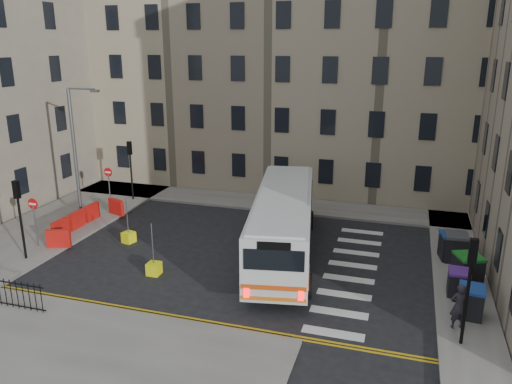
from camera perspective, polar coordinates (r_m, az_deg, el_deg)
The scene contains 22 objects.
ground at distance 25.99m, azimuth 2.01°, elevation -7.60°, with size 120.00×120.00×0.00m, color black.
pavement_north at distance 35.37m, azimuth -3.71°, elevation -0.80°, with size 36.00×3.20×0.15m, color slate.
pavement_east at distance 29.05m, azimuth 21.70°, elevation -5.99°, with size 2.40×26.00×0.15m, color slate.
pavement_west at distance 32.99m, azimuth -21.70°, elevation -3.31°, with size 6.00×22.00×0.15m, color slate.
pavement_sw at distance 21.24m, azimuth -25.21°, elevation -15.07°, with size 20.00×6.00×0.15m, color slate.
terrace_north at distance 40.62m, azimuth -1.76°, elevation 13.78°, with size 38.30×10.80×17.20m.
traffic_light_east at distance 19.23m, azimuth 23.25°, elevation -8.77°, with size 0.28×0.22×4.10m.
traffic_light_nw at distance 35.40m, azimuth -14.16°, elevation 3.42°, with size 0.28×0.22×4.10m.
traffic_light_sw at distance 27.32m, azimuth -25.47°, elevation -1.62°, with size 0.28×0.22×4.10m.
streetlamp at distance 32.02m, azimuth -20.01°, elevation 4.24°, with size 0.50×0.22×8.14m.
no_entry_north at distance 34.22m, azimuth -16.49°, elevation 1.42°, with size 0.60×0.08×3.00m.
no_entry_south at distance 28.92m, azimuth -24.04°, elevation -2.13°, with size 0.60×0.08×3.00m.
roadworks_barriers at distance 31.15m, azimuth -19.26°, elevation -3.08°, with size 1.66×6.26×1.00m.
bus at distance 25.65m, azimuth 3.15°, elevation -3.35°, with size 4.95×12.45×3.31m.
wheelie_bin_a at distance 22.13m, azimuth 23.33°, elevation -11.40°, with size 1.09×1.23×1.25m.
wheelie_bin_b at distance 23.65m, azimuth 22.12°, elevation -9.55°, with size 0.92×1.05×1.14m.
wheelie_bin_c at distance 24.84m, azimuth 23.03°, elevation -8.09°, with size 1.45×1.55×1.37m.
wheelie_bin_d at distance 27.11m, azimuth 21.82°, elevation -5.84°, with size 1.16×1.31×1.40m.
wheelie_bin_e at distance 27.21m, azimuth 21.38°, elevation -5.78°, with size 1.24×1.37×1.34m.
pedestrian at distance 20.94m, azimuth 22.16°, elevation -12.01°, with size 0.67×0.44×1.84m, color black.
bollard_yellow at distance 28.76m, azimuth -14.34°, elevation -5.03°, with size 0.60×0.60×0.60m, color #F2F90D.
bollard_chevron at distance 24.67m, azimuth -11.58°, elevation -8.58°, with size 0.60×0.60×0.60m, color yellow.
Camera 1 is at (6.12, -22.88, 10.70)m, focal length 35.00 mm.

